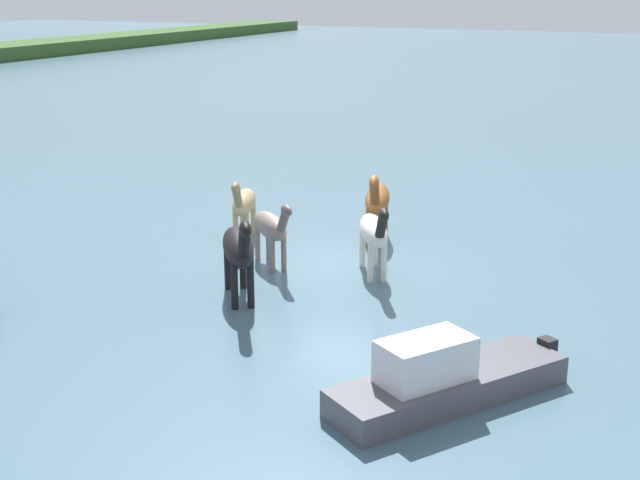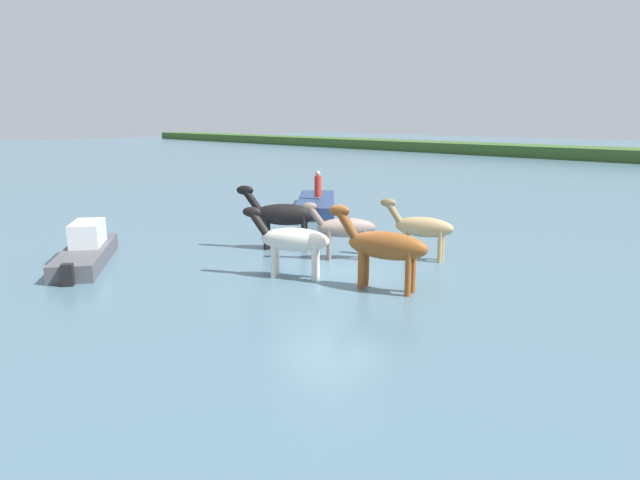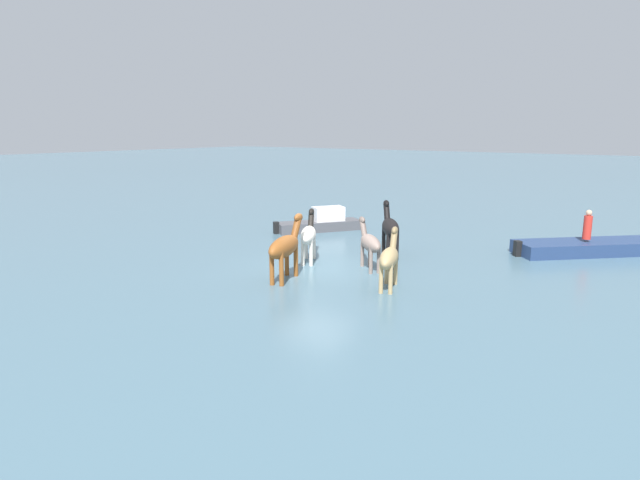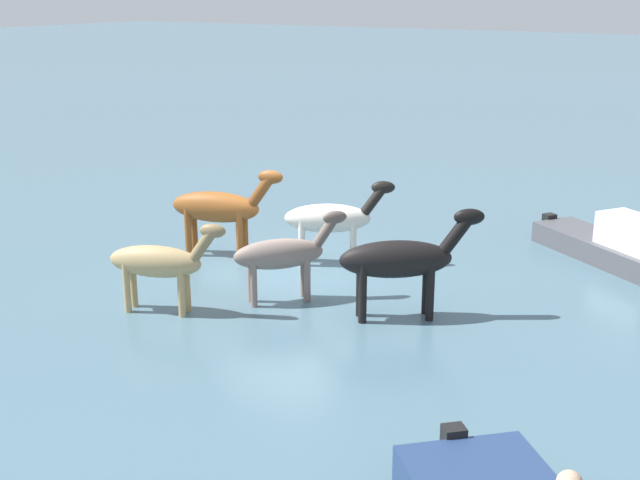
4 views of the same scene
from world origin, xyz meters
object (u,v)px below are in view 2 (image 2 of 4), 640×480
object	(u,v)px
horse_rear_stallion	(384,246)
person_helmsman_aft	(318,185)
boat_skiff_near	(316,206)
horse_chestnut_trailing	(421,227)
boat_dinghy_port	(86,253)
horse_dark_mare	(292,240)
horse_pinto_flank	(344,228)
horse_mid_herd	(282,215)

from	to	relation	value
horse_rear_stallion	person_helmsman_aft	size ratio (longest dim) A/B	2.23
boat_skiff_near	horse_chestnut_trailing	bearing A→B (deg)	-159.58
boat_dinghy_port	person_helmsman_aft	distance (m)	11.90
horse_dark_mare	horse_rear_stallion	world-z (taller)	horse_rear_stallion
horse_rear_stallion	person_helmsman_aft	world-z (taller)	horse_rear_stallion
horse_chestnut_trailing	person_helmsman_aft	world-z (taller)	person_helmsman_aft
horse_dark_mare	boat_dinghy_port	xyz separation A→B (m)	(-5.38, -3.34, -0.73)
boat_skiff_near	person_helmsman_aft	size ratio (longest dim) A/B	4.53
horse_pinto_flank	boat_skiff_near	size ratio (longest dim) A/B	0.35
boat_dinghy_port	person_helmsman_aft	bearing A→B (deg)	-46.09
horse_mid_herd	boat_dinghy_port	bearing A→B (deg)	26.48
horse_mid_herd	boat_dinghy_port	size ratio (longest dim) A/B	0.57
horse_rear_stallion	person_helmsman_aft	bearing A→B (deg)	-53.69
horse_chestnut_trailing	boat_dinghy_port	distance (m)	10.01
horse_mid_herd	boat_skiff_near	bearing A→B (deg)	-89.03
horse_dark_mare	horse_rear_stallion	distance (m)	2.58
boat_dinghy_port	horse_dark_mare	bearing A→B (deg)	-114.57
boat_skiff_near	horse_pinto_flank	bearing A→B (deg)	-173.24
horse_chestnut_trailing	horse_dark_mare	size ratio (longest dim) A/B	1.01
horse_chestnut_trailing	boat_skiff_near	xyz separation A→B (m)	(-8.91, 4.25, -0.80)
boat_skiff_near	boat_dinghy_port	bearing A→B (deg)	146.98
horse_dark_mare	horse_mid_herd	distance (m)	3.37
horse_pinto_flank	person_helmsman_aft	xyz separation A→B (m)	(-7.11, 5.88, 0.21)
horse_pinto_flank	horse_chestnut_trailing	distance (m)	2.34
horse_pinto_flank	horse_mid_herd	bearing A→B (deg)	-36.75
boat_dinghy_port	person_helmsman_aft	xyz separation A→B (m)	(-2.13, 11.67, 0.87)
horse_rear_stallion	horse_mid_herd	world-z (taller)	same
horse_chestnut_trailing	horse_pinto_flank	bearing A→B (deg)	25.81
horse_dark_mare	boat_skiff_near	size ratio (longest dim) A/B	0.42
horse_dark_mare	person_helmsman_aft	world-z (taller)	horse_dark_mare
horse_chestnut_trailing	boat_skiff_near	size ratio (longest dim) A/B	0.42
horse_pinto_flank	boat_dinghy_port	size ratio (longest dim) A/B	0.46
horse_chestnut_trailing	horse_mid_herd	size ratio (longest dim) A/B	0.96
horse_pinto_flank	boat_dinghy_port	distance (m)	7.67
horse_chestnut_trailing	boat_dinghy_port	size ratio (longest dim) A/B	0.55
horse_chestnut_trailing	person_helmsman_aft	xyz separation A→B (m)	(-8.75, 4.20, 0.19)
horse_rear_stallion	horse_chestnut_trailing	bearing A→B (deg)	-86.73
boat_skiff_near	person_helmsman_aft	world-z (taller)	person_helmsman_aft
horse_rear_stallion	boat_dinghy_port	bearing A→B (deg)	11.52
boat_skiff_near	horse_rear_stallion	bearing A→B (deg)	-170.75
horse_mid_herd	person_helmsman_aft	xyz separation A→B (m)	(-4.80, 6.32, 0.04)
horse_dark_mare	horse_mid_herd	xyz separation A→B (m)	(-2.70, 2.01, 0.10)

